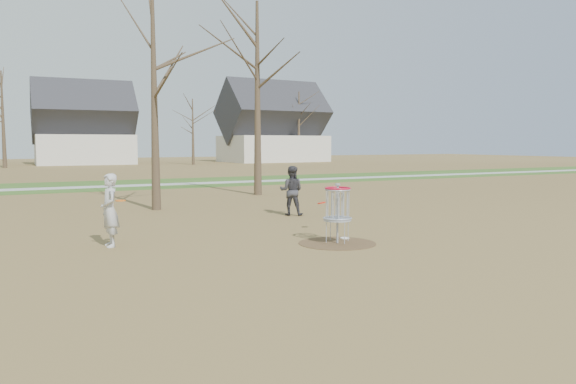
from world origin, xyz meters
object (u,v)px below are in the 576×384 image
object	(u,v)px
disc_golf_basket	(338,204)
player_standing	(110,210)
player_throwing	(291,191)
disc_grounded	(345,238)

from	to	relation	value
disc_golf_basket	player_standing	bearing A→B (deg)	156.82
player_throwing	player_standing	bearing A→B (deg)	61.28
player_standing	disc_golf_basket	world-z (taller)	player_standing
disc_grounded	disc_golf_basket	bearing A→B (deg)	-138.63
player_throwing	disc_golf_basket	distance (m)	5.18
player_standing	player_throwing	size ratio (longest dim) A/B	1.03
player_throwing	disc_golf_basket	world-z (taller)	player_throwing
player_standing	disc_golf_basket	bearing A→B (deg)	64.35
player_standing	player_throwing	world-z (taller)	player_standing
player_standing	disc_golf_basket	size ratio (longest dim) A/B	1.22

